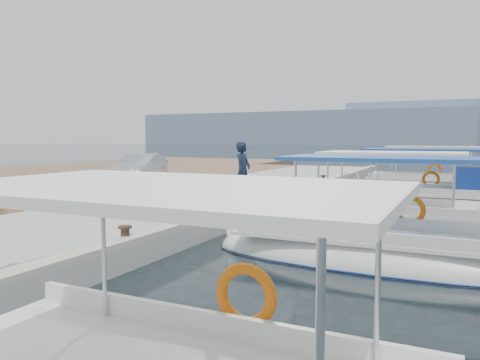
# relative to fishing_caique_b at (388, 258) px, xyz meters

# --- Properties ---
(ground) EXTENTS (400.00, 400.00, 0.00)m
(ground) POSITION_rel_fishing_caique_b_xyz_m (-4.50, 1.05, -0.12)
(ground) COLOR black
(ground) RESTS_ON ground
(concrete_quay) EXTENTS (6.00, 40.00, 0.50)m
(concrete_quay) POSITION_rel_fishing_caique_b_xyz_m (-7.50, 6.05, 0.13)
(concrete_quay) COLOR #9D9D98
(concrete_quay) RESTS_ON ground
(quay_curb) EXTENTS (0.44, 40.00, 0.12)m
(quay_curb) POSITION_rel_fishing_caique_b_xyz_m (-4.72, 6.05, 0.44)
(quay_curb) COLOR #B1AA9D
(quay_curb) RESTS_ON concrete_quay
(cobblestone_strip) EXTENTS (4.00, 40.00, 0.50)m
(cobblestone_strip) POSITION_rel_fishing_caique_b_xyz_m (-12.50, 6.05, 0.13)
(cobblestone_strip) COLOR brown
(cobblestone_strip) RESTS_ON ground
(fishing_caique_b) EXTENTS (7.82, 2.27, 2.83)m
(fishing_caique_b) POSITION_rel_fishing_caique_b_xyz_m (0.00, 0.00, 0.00)
(fishing_caique_b) COLOR silver
(fishing_caique_b) RESTS_ON ground
(fishing_caique_c) EXTENTS (6.53, 2.35, 2.83)m
(fishing_caique_c) POSITION_rel_fishing_caique_b_xyz_m (-0.65, 3.90, 0.00)
(fishing_caique_c) COLOR silver
(fishing_caique_c) RESTS_ON ground
(fishing_caique_d) EXTENTS (7.66, 2.30, 2.83)m
(fishing_caique_d) POSITION_rel_fishing_caique_b_xyz_m (0.02, 8.92, 0.06)
(fishing_caique_d) COLOR silver
(fishing_caique_d) RESTS_ON ground
(fishing_caique_e) EXTENTS (7.26, 2.07, 2.83)m
(fishing_caique_e) POSITION_rel_fishing_caique_b_xyz_m (-0.28, 15.67, 0.00)
(fishing_caique_e) COLOR silver
(fishing_caique_e) RESTS_ON ground
(mooring_bollards) EXTENTS (0.28, 20.28, 0.33)m
(mooring_bollards) POSITION_rel_fishing_caique_b_xyz_m (-4.85, 2.55, 0.57)
(mooring_bollards) COLOR black
(mooring_bollards) RESTS_ON concrete_quay
(fisherman) EXTENTS (0.49, 0.73, 2.00)m
(fisherman) POSITION_rel_fishing_caique_b_xyz_m (-5.35, 4.29, 1.38)
(fisherman) COLOR black
(fisherman) RESTS_ON concrete_quay
(parked_car) EXTENTS (2.62, 4.46, 1.39)m
(parked_car) POSITION_rel_fishing_caique_b_xyz_m (-12.70, 8.32, 1.07)
(parked_car) COLOR #ADB8C5
(parked_car) RESTS_ON cobblestone_strip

